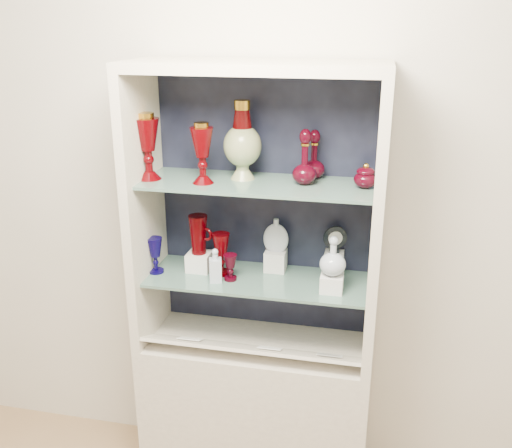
% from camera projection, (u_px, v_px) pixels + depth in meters
% --- Properties ---
extents(wall_back, '(3.50, 0.02, 2.80)m').
position_uv_depth(wall_back, '(267.00, 186.00, 2.49)').
color(wall_back, beige).
rests_on(wall_back, ground).
extents(cabinet_base, '(1.00, 0.40, 0.75)m').
position_uv_depth(cabinet_base, '(256.00, 412.00, 2.63)').
color(cabinet_base, beige).
rests_on(cabinet_base, ground).
extents(cabinet_back_panel, '(0.98, 0.02, 1.15)m').
position_uv_depth(cabinet_back_panel, '(265.00, 204.00, 2.48)').
color(cabinet_back_panel, black).
rests_on(cabinet_back_panel, cabinet_base).
extents(cabinet_side_left, '(0.04, 0.40, 1.15)m').
position_uv_depth(cabinet_side_left, '(145.00, 210.00, 2.40)').
color(cabinet_side_left, beige).
rests_on(cabinet_side_left, cabinet_base).
extents(cabinet_side_right, '(0.04, 0.40, 1.15)m').
position_uv_depth(cabinet_side_right, '(377.00, 227.00, 2.21)').
color(cabinet_side_right, beige).
rests_on(cabinet_side_right, cabinet_base).
extents(cabinet_top_cap, '(1.00, 0.40, 0.04)m').
position_uv_depth(cabinet_top_cap, '(256.00, 67.00, 2.11)').
color(cabinet_top_cap, beige).
rests_on(cabinet_top_cap, cabinet_side_left).
extents(shelf_lower, '(0.92, 0.34, 0.01)m').
position_uv_depth(shelf_lower, '(257.00, 279.00, 2.42)').
color(shelf_lower, slate).
rests_on(shelf_lower, cabinet_side_left).
extents(shelf_upper, '(0.92, 0.34, 0.01)m').
position_uv_depth(shelf_upper, '(257.00, 184.00, 2.28)').
color(shelf_upper, slate).
rests_on(shelf_upper, cabinet_side_left).
extents(label_ledge, '(0.92, 0.17, 0.09)m').
position_uv_depth(label_ledge, '(251.00, 349.00, 2.39)').
color(label_ledge, beige).
rests_on(label_ledge, cabinet_base).
extents(label_card_0, '(0.10, 0.06, 0.03)m').
position_uv_depth(label_card_0, '(330.00, 355.00, 2.32)').
color(label_card_0, white).
rests_on(label_card_0, label_ledge).
extents(label_card_1, '(0.10, 0.06, 0.03)m').
position_uv_depth(label_card_1, '(190.00, 339.00, 2.44)').
color(label_card_1, white).
rests_on(label_card_1, label_ledge).
extents(label_card_2, '(0.10, 0.06, 0.03)m').
position_uv_depth(label_card_2, '(270.00, 348.00, 2.37)').
color(label_card_2, white).
rests_on(label_card_2, label_ledge).
extents(label_card_3, '(0.10, 0.06, 0.03)m').
position_uv_depth(label_card_3, '(329.00, 355.00, 2.32)').
color(label_card_3, white).
rests_on(label_card_3, label_ledge).
extents(pedestal_lamp_left, '(0.13, 0.13, 0.27)m').
position_uv_depth(pedestal_lamp_left, '(148.00, 146.00, 2.28)').
color(pedestal_lamp_left, '#4D0004').
rests_on(pedestal_lamp_left, shelf_upper).
extents(pedestal_lamp_right, '(0.10, 0.10, 0.24)m').
position_uv_depth(pedestal_lamp_right, '(202.00, 153.00, 2.23)').
color(pedestal_lamp_right, '#4D0004').
rests_on(pedestal_lamp_right, shelf_upper).
extents(enamel_urn, '(0.16, 0.16, 0.32)m').
position_uv_depth(enamel_urn, '(242.00, 140.00, 2.28)').
color(enamel_urn, '#114216').
rests_on(enamel_urn, shelf_upper).
extents(ruby_decanter_a, '(0.11, 0.11, 0.25)m').
position_uv_depth(ruby_decanter_a, '(305.00, 154.00, 2.21)').
color(ruby_decanter_a, '#3B020F').
rests_on(ruby_decanter_a, shelf_upper).
extents(ruby_decanter_b, '(0.12, 0.12, 0.21)m').
position_uv_depth(ruby_decanter_b, '(314.00, 153.00, 2.30)').
color(ruby_decanter_b, '#3B020F').
rests_on(ruby_decanter_b, shelf_upper).
extents(lidded_bowl, '(0.11, 0.11, 0.10)m').
position_uv_depth(lidded_bowl, '(365.00, 175.00, 2.19)').
color(lidded_bowl, '#3B020F').
rests_on(lidded_bowl, shelf_upper).
extents(cobalt_goblet, '(0.08, 0.08, 0.16)m').
position_uv_depth(cobalt_goblet, '(155.00, 255.00, 2.45)').
color(cobalt_goblet, '#090242').
rests_on(cobalt_goblet, shelf_lower).
extents(ruby_goblet_tall, '(0.09, 0.09, 0.19)m').
position_uv_depth(ruby_goblet_tall, '(221.00, 254.00, 2.43)').
color(ruby_goblet_tall, '#4D0004').
rests_on(ruby_goblet_tall, shelf_lower).
extents(ruby_goblet_small, '(0.07, 0.07, 0.11)m').
position_uv_depth(ruby_goblet_small, '(230.00, 267.00, 2.38)').
color(ruby_goblet_small, '#3B020F').
rests_on(ruby_goblet_small, shelf_lower).
extents(riser_ruby_pitcher, '(0.10, 0.10, 0.08)m').
position_uv_depth(riser_ruby_pitcher, '(199.00, 261.00, 2.48)').
color(riser_ruby_pitcher, silver).
rests_on(riser_ruby_pitcher, shelf_lower).
extents(ruby_pitcher, '(0.15, 0.11, 0.17)m').
position_uv_depth(ruby_pitcher, '(198.00, 235.00, 2.44)').
color(ruby_pitcher, '#4D0004').
rests_on(ruby_pitcher, riser_ruby_pitcher).
extents(clear_square_bottle, '(0.06, 0.06, 0.15)m').
position_uv_depth(clear_square_bottle, '(215.00, 265.00, 2.36)').
color(clear_square_bottle, '#ADB9C9').
rests_on(clear_square_bottle, shelf_lower).
extents(riser_flat_flask, '(0.09, 0.09, 0.09)m').
position_uv_depth(riser_flat_flask, '(276.00, 260.00, 2.48)').
color(riser_flat_flask, silver).
rests_on(riser_flat_flask, shelf_lower).
extents(flat_flask, '(0.11, 0.05, 0.15)m').
position_uv_depth(flat_flask, '(276.00, 234.00, 2.44)').
color(flat_flask, silver).
rests_on(flat_flask, riser_flat_flask).
extents(riser_clear_round_decanter, '(0.09, 0.09, 0.07)m').
position_uv_depth(riser_clear_round_decanter, '(332.00, 283.00, 2.29)').
color(riser_clear_round_decanter, silver).
rests_on(riser_clear_round_decanter, shelf_lower).
extents(clear_round_decanter, '(0.14, 0.14, 0.16)m').
position_uv_depth(clear_round_decanter, '(333.00, 257.00, 2.25)').
color(clear_round_decanter, '#ADB9C9').
rests_on(clear_round_decanter, riser_clear_round_decanter).
extents(riser_cameo_medallion, '(0.08, 0.08, 0.10)m').
position_uv_depth(riser_cameo_medallion, '(334.00, 263.00, 2.45)').
color(riser_cameo_medallion, silver).
rests_on(riser_cameo_medallion, shelf_lower).
extents(cameo_medallion, '(0.11, 0.07, 0.12)m').
position_uv_depth(cameo_medallion, '(335.00, 239.00, 2.41)').
color(cameo_medallion, black).
rests_on(cameo_medallion, riser_cameo_medallion).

